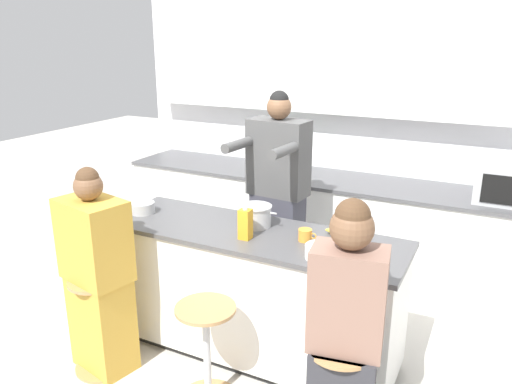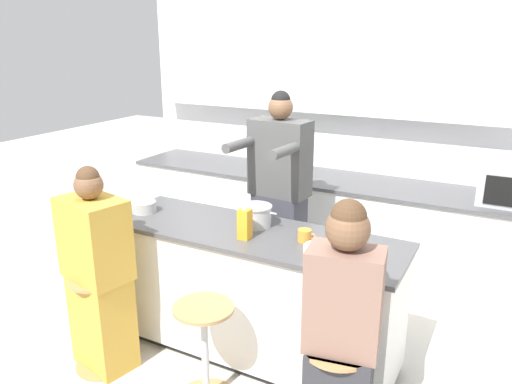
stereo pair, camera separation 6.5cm
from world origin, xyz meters
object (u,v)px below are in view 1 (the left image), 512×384
(kitchen_island, at_px, (252,293))
(bar_stool_center, at_px, (207,354))
(person_cooking, at_px, (277,209))
(person_seated_near, at_px, (345,344))
(coffee_cup_near, at_px, (305,235))
(bar_stool_leftmost, at_px, (101,322))
(fruit_bowl, at_px, (322,252))
(juice_carton, at_px, (245,224))
(potted_plant, at_px, (279,156))
(banana_bunch, at_px, (336,231))
(cooking_pot, at_px, (255,216))
(person_wrapped_blanket, at_px, (98,278))

(kitchen_island, height_order, bar_stool_center, kitchen_island)
(person_cooking, bearing_deg, person_seated_near, -47.45)
(coffee_cup_near, bearing_deg, bar_stool_leftmost, -152.52)
(bar_stool_leftmost, xyz_separation_m, fruit_bowl, (1.34, 0.42, 0.60))
(fruit_bowl, bearing_deg, juice_carton, 174.14)
(person_cooking, distance_m, potted_plant, 0.88)
(bar_stool_center, height_order, banana_bunch, banana_bunch)
(coffee_cup_near, distance_m, potted_plant, 1.57)
(banana_bunch, bearing_deg, coffee_cup_near, -126.91)
(cooking_pot, xyz_separation_m, banana_bunch, (0.53, 0.10, -0.05))
(coffee_cup_near, bearing_deg, bar_stool_center, -122.09)
(person_cooking, relative_size, coffee_cup_near, 14.93)
(bar_stool_center, height_order, coffee_cup_near, coffee_cup_near)
(bar_stool_leftmost, bearing_deg, bar_stool_center, 1.65)
(person_wrapped_blanket, relative_size, banana_bunch, 9.25)
(person_wrapped_blanket, bearing_deg, bar_stool_leftmost, -88.10)
(cooking_pot, bearing_deg, banana_bunch, 10.30)
(person_seated_near, bearing_deg, kitchen_island, 135.24)
(fruit_bowl, bearing_deg, bar_stool_leftmost, -162.76)
(bar_stool_leftmost, distance_m, fruit_bowl, 1.53)
(kitchen_island, relative_size, bar_stool_leftmost, 3.11)
(bar_stool_leftmost, distance_m, coffee_cup_near, 1.44)
(person_seated_near, xyz_separation_m, cooking_pot, (-0.84, 0.68, 0.31))
(bar_stool_leftmost, height_order, juice_carton, juice_carton)
(banana_bunch, xyz_separation_m, potted_plant, (-0.93, 1.16, 0.14))
(kitchen_island, xyz_separation_m, banana_bunch, (0.50, 0.20, 0.47))
(person_cooking, distance_m, cooking_pot, 0.49)
(bar_stool_center, distance_m, juice_carton, 0.80)
(bar_stool_center, distance_m, person_wrapped_blanket, 0.85)
(coffee_cup_near, bearing_deg, potted_plant, 120.45)
(fruit_bowl, xyz_separation_m, coffee_cup_near, (-0.18, 0.19, 0.00))
(person_wrapped_blanket, xyz_separation_m, coffee_cup_near, (1.16, 0.59, 0.29))
(kitchen_island, height_order, person_cooking, person_cooking)
(kitchen_island, xyz_separation_m, bar_stool_center, (0.00, -0.57, -0.12))
(bar_stool_center, relative_size, juice_carton, 3.10)
(bar_stool_center, xyz_separation_m, person_seated_near, (0.82, -0.01, 0.33))
(bar_stool_leftmost, xyz_separation_m, cooking_pot, (0.78, 0.69, 0.63))
(person_wrapped_blanket, height_order, fruit_bowl, person_wrapped_blanket)
(cooking_pot, bearing_deg, kitchen_island, -76.78)
(person_cooking, height_order, fruit_bowl, person_cooking)
(cooking_pot, bearing_deg, coffee_cup_near, -12.43)
(bar_stool_leftmost, bearing_deg, person_cooking, 58.31)
(person_wrapped_blanket, distance_m, cooking_pot, 1.08)
(bar_stool_center, relative_size, potted_plant, 2.42)
(bar_stool_center, distance_m, person_seated_near, 0.88)
(bar_stool_leftmost, relative_size, bar_stool_center, 1.00)
(person_wrapped_blanket, bearing_deg, kitchen_island, 48.43)
(person_cooking, height_order, person_seated_near, person_cooking)
(bar_stool_leftmost, xyz_separation_m, coffee_cup_near, (1.17, 0.61, 0.60))
(cooking_pot, relative_size, juice_carton, 1.49)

